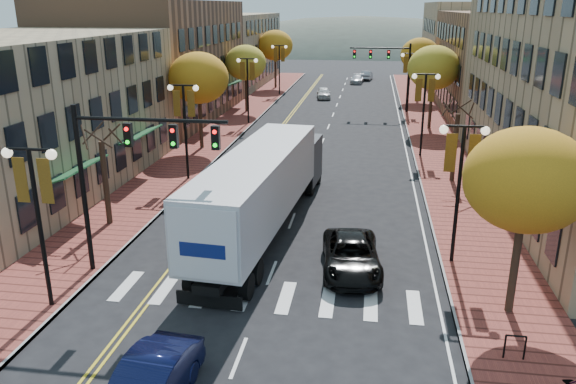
% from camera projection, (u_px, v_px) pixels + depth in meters
% --- Properties ---
extents(ground, '(200.00, 200.00, 0.00)m').
position_uv_depth(ground, '(252.00, 324.00, 19.58)').
color(ground, black).
rests_on(ground, ground).
extents(sidewalk_left, '(4.00, 85.00, 0.15)m').
position_uv_depth(sidewalk_left, '(229.00, 126.00, 51.31)').
color(sidewalk_left, brown).
rests_on(sidewalk_left, ground).
extents(sidewalk_right, '(4.00, 85.00, 0.15)m').
position_uv_depth(sidewalk_right, '(430.00, 132.00, 48.81)').
color(sidewalk_right, brown).
rests_on(sidewalk_right, ground).
extents(building_left_near, '(12.00, 22.00, 9.00)m').
position_uv_depth(building_left_near, '(11.00, 115.00, 32.72)').
color(building_left_near, '#9E8966').
rests_on(building_left_near, ground).
extents(building_left_mid, '(12.00, 24.00, 11.00)m').
position_uv_depth(building_left_mid, '(155.00, 61.00, 53.99)').
color(building_left_mid, brown).
rests_on(building_left_mid, ground).
extents(building_left_far, '(12.00, 26.00, 9.50)m').
position_uv_depth(building_left_far, '(222.00, 50.00, 77.70)').
color(building_left_far, '#9E8966').
rests_on(building_left_far, ground).
extents(building_right_mid, '(15.00, 24.00, 10.00)m').
position_uv_depth(building_right_mid, '(525.00, 65.00, 54.85)').
color(building_right_mid, brown).
rests_on(building_right_mid, ground).
extents(building_right_far, '(15.00, 20.00, 11.00)m').
position_uv_depth(building_right_far, '(484.00, 45.00, 75.34)').
color(building_right_far, '#9E8966').
rests_on(building_right_far, ground).
extents(tree_left_a, '(0.28, 0.28, 4.20)m').
position_uv_depth(tree_left_a, '(106.00, 183.00, 27.63)').
color(tree_left_a, '#382619').
rests_on(tree_left_a, sidewalk_left).
extents(tree_left_b, '(4.48, 4.48, 7.21)m').
position_uv_depth(tree_left_b, '(199.00, 78.00, 41.64)').
color(tree_left_b, '#382619').
rests_on(tree_left_b, sidewalk_left).
extents(tree_left_c, '(4.16, 4.16, 6.69)m').
position_uv_depth(tree_left_c, '(246.00, 63.00, 56.78)').
color(tree_left_c, '#382619').
rests_on(tree_left_c, sidewalk_left).
extents(tree_left_d, '(4.61, 4.61, 7.42)m').
position_uv_depth(tree_left_d, '(275.00, 45.00, 73.50)').
color(tree_left_d, '#382619').
rests_on(tree_left_d, sidewalk_left).
extents(tree_right_a, '(4.16, 4.16, 6.69)m').
position_uv_depth(tree_right_a, '(527.00, 180.00, 18.61)').
color(tree_right_a, '#382619').
rests_on(tree_right_a, sidewalk_right).
extents(tree_right_b, '(0.28, 0.28, 4.20)m').
position_uv_depth(tree_right_b, '(455.00, 148.00, 34.51)').
color(tree_right_b, '#382619').
rests_on(tree_right_b, sidewalk_right).
extents(tree_right_c, '(4.48, 4.48, 7.21)m').
position_uv_depth(tree_right_c, '(434.00, 68.00, 48.52)').
color(tree_right_c, '#382619').
rests_on(tree_right_c, sidewalk_right).
extents(tree_right_d, '(4.35, 4.35, 7.00)m').
position_uv_depth(tree_right_d, '(420.00, 55.00, 63.59)').
color(tree_right_d, '#382619').
rests_on(tree_right_d, sidewalk_right).
extents(lamp_left_a, '(1.96, 0.36, 6.05)m').
position_uv_depth(lamp_left_a, '(36.00, 197.00, 19.27)').
color(lamp_left_a, black).
rests_on(lamp_left_a, ground).
extents(lamp_left_b, '(1.96, 0.36, 6.05)m').
position_uv_depth(lamp_left_b, '(184.00, 113.00, 34.28)').
color(lamp_left_b, black).
rests_on(lamp_left_b, ground).
extents(lamp_left_c, '(1.96, 0.36, 6.05)m').
position_uv_depth(lamp_left_c, '(248.00, 78.00, 51.18)').
color(lamp_left_c, black).
rests_on(lamp_left_c, ground).
extents(lamp_left_d, '(1.96, 0.36, 6.05)m').
position_uv_depth(lamp_left_d, '(279.00, 60.00, 68.07)').
color(lamp_left_d, black).
rests_on(lamp_left_d, ground).
extents(lamp_right_a, '(1.96, 0.36, 6.05)m').
position_uv_depth(lamp_right_a, '(461.00, 168.00, 22.81)').
color(lamp_right_a, black).
rests_on(lamp_right_a, ground).
extents(lamp_right_b, '(1.96, 0.36, 6.05)m').
position_uv_depth(lamp_right_b, '(424.00, 99.00, 39.71)').
color(lamp_right_b, black).
rests_on(lamp_right_b, ground).
extents(lamp_right_c, '(1.96, 0.36, 6.05)m').
position_uv_depth(lamp_right_c, '(410.00, 71.00, 56.60)').
color(lamp_right_c, black).
rests_on(lamp_right_c, ground).
extents(traffic_mast_near, '(6.10, 0.35, 7.00)m').
position_uv_depth(traffic_mast_near, '(126.00, 160.00, 21.60)').
color(traffic_mast_near, black).
rests_on(traffic_mast_near, ground).
extents(traffic_mast_far, '(6.10, 0.34, 7.00)m').
position_uv_depth(traffic_mast_far, '(390.00, 64.00, 56.68)').
color(traffic_mast_far, black).
rests_on(traffic_mast_far, ground).
extents(semi_truck, '(4.03, 17.00, 4.21)m').
position_uv_depth(semi_truck, '(265.00, 183.00, 27.01)').
color(semi_truck, black).
rests_on(semi_truck, ground).
extents(black_suv, '(2.79, 5.23, 1.40)m').
position_uv_depth(black_suv, '(351.00, 255.00, 23.29)').
color(black_suv, black).
rests_on(black_suv, ground).
extents(car_far_white, '(2.05, 4.00, 1.30)m').
position_uv_depth(car_far_white, '(324.00, 93.00, 67.01)').
color(car_far_white, silver).
rests_on(car_far_white, ground).
extents(car_far_silver, '(1.97, 4.28, 1.21)m').
position_uv_depth(car_far_silver, '(357.00, 79.00, 79.99)').
color(car_far_silver, '#B1B2B9').
rests_on(car_far_silver, ground).
extents(car_far_oncoming, '(1.85, 4.12, 1.31)m').
position_uv_depth(car_far_oncoming, '(367.00, 75.00, 83.66)').
color(car_far_oncoming, '#95949B').
rests_on(car_far_oncoming, ground).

